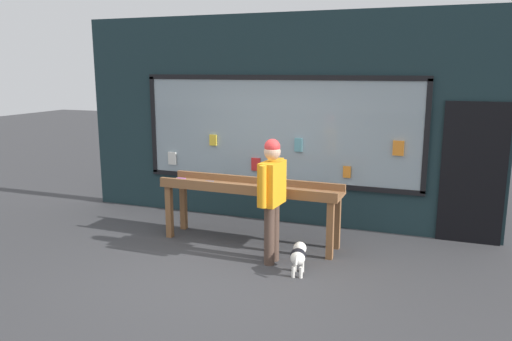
{
  "coord_description": "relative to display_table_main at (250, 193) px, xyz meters",
  "views": [
    {
      "loc": [
        2.55,
        -5.5,
        2.56
      ],
      "look_at": [
        0.16,
        0.93,
        1.15
      ],
      "focal_mm": 35.0,
      "sensor_mm": 36.0,
      "label": 1
    }
  ],
  "objects": [
    {
      "name": "ground_plane",
      "position": [
        -0.0,
        -1.13,
        -0.77
      ],
      "size": [
        40.0,
        40.0,
        0.0
      ],
      "primitive_type": "plane",
      "color": "#38383A"
    },
    {
      "name": "shopfront_facade",
      "position": [
        0.04,
        1.26,
        0.93
      ],
      "size": [
        7.09,
        0.29,
        3.43
      ],
      "color": "#192D33",
      "rests_on": "ground_plane"
    },
    {
      "name": "display_table_main",
      "position": [
        0.0,
        0.0,
        0.0
      ],
      "size": [
        2.72,
        0.64,
        0.95
      ],
      "color": "brown",
      "rests_on": "ground_plane"
    },
    {
      "name": "person_browsing",
      "position": [
        0.54,
        -0.62,
        0.21
      ],
      "size": [
        0.26,
        0.66,
        1.67
      ],
      "rotation": [
        0.0,
        0.0,
        1.48
      ],
      "color": "#4C382D",
      "rests_on": "ground_plane"
    },
    {
      "name": "small_dog",
      "position": [
        0.98,
        -0.86,
        -0.52
      ],
      "size": [
        0.24,
        0.52,
        0.36
      ],
      "rotation": [
        0.0,
        0.0,
        1.74
      ],
      "color": "white",
      "rests_on": "ground_plane"
    }
  ]
}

